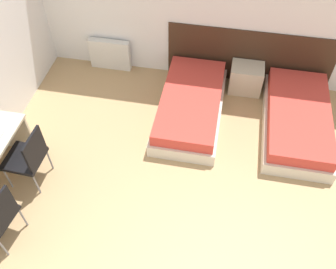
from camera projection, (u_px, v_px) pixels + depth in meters
name	position (u px, v px, depth m)	size (l,w,h in m)	color
wall_back	(193.00, 1.00, 5.51)	(5.84, 0.05, 2.70)	white
headboard_panel	(249.00, 57.00, 6.02)	(2.65, 0.03, 0.97)	#382316
bed_near_window	(190.00, 106.00, 5.72)	(0.95, 1.88, 0.39)	beige
bed_near_door	(297.00, 120.00, 5.52)	(0.95, 1.88, 0.39)	beige
nightstand	(246.00, 78.00, 6.07)	(0.51, 0.39, 0.47)	beige
radiator	(110.00, 54.00, 6.41)	(0.70, 0.12, 0.55)	silver
chair_near_laptop	(28.00, 156.00, 4.70)	(0.48, 0.48, 0.89)	black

